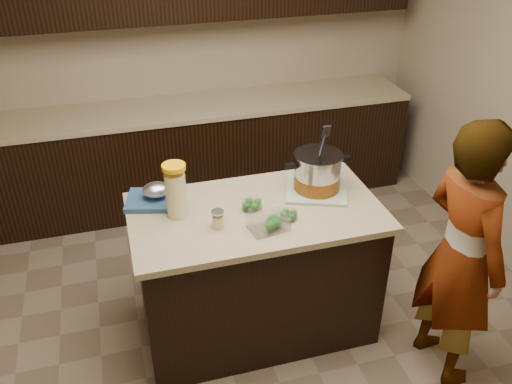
# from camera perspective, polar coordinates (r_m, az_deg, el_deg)

# --- Properties ---
(ground_plane) EXTENTS (4.00, 4.00, 0.00)m
(ground_plane) POSITION_cam_1_polar(r_m,az_deg,el_deg) (3.70, -0.00, -13.69)
(ground_plane) COLOR brown
(ground_plane) RESTS_ON ground
(room_shell) EXTENTS (4.04, 4.04, 2.72)m
(room_shell) POSITION_cam_1_polar(r_m,az_deg,el_deg) (2.78, -0.00, 12.40)
(room_shell) COLOR tan
(room_shell) RESTS_ON ground
(back_cabinets) EXTENTS (3.60, 0.63, 2.33)m
(back_cabinets) POSITION_cam_1_polar(r_m,az_deg,el_deg) (4.64, -6.02, 9.83)
(back_cabinets) COLOR black
(back_cabinets) RESTS_ON ground
(island) EXTENTS (1.46, 0.81, 0.90)m
(island) POSITION_cam_1_polar(r_m,az_deg,el_deg) (3.39, -0.00, -8.25)
(island) COLOR black
(island) RESTS_ON ground
(dish_towel) EXTENTS (0.47, 0.47, 0.02)m
(dish_towel) POSITION_cam_1_polar(r_m,az_deg,el_deg) (3.33, 6.37, 0.30)
(dish_towel) COLOR #517850
(dish_towel) RESTS_ON island
(stock_pot) EXTENTS (0.41, 0.29, 0.42)m
(stock_pot) POSITION_cam_1_polar(r_m,az_deg,el_deg) (3.28, 6.48, 1.92)
(stock_pot) COLOR #B7B7BC
(stock_pot) RESTS_ON dish_towel
(lemonade_pitcher) EXTENTS (0.16, 0.16, 0.32)m
(lemonade_pitcher) POSITION_cam_1_polar(r_m,az_deg,el_deg) (3.04, -8.43, -0.03)
(lemonade_pitcher) COLOR #DCCA86
(lemonade_pitcher) RESTS_ON island
(mason_jar) EXTENTS (0.08, 0.08, 0.11)m
(mason_jar) POSITION_cam_1_polar(r_m,az_deg,el_deg) (2.96, -4.03, -2.94)
(mason_jar) COLOR #DCCA86
(mason_jar) RESTS_ON island
(broccoli_tub_left) EXTENTS (0.13, 0.13, 0.06)m
(broccoli_tub_left) POSITION_cam_1_polar(r_m,az_deg,el_deg) (3.12, -0.45, -1.43)
(broccoli_tub_left) COLOR silver
(broccoli_tub_left) RESTS_ON island
(broccoli_tub_right) EXTENTS (0.11, 0.11, 0.05)m
(broccoli_tub_right) POSITION_cam_1_polar(r_m,az_deg,el_deg) (3.05, 3.45, -2.45)
(broccoli_tub_right) COLOR silver
(broccoli_tub_right) RESTS_ON island
(broccoli_tub_rect) EXTENTS (0.23, 0.18, 0.07)m
(broccoli_tub_rect) POSITION_cam_1_polar(r_m,az_deg,el_deg) (2.95, 1.30, -3.35)
(broccoli_tub_rect) COLOR silver
(broccoli_tub_rect) RESTS_ON island
(blue_tray) EXTENTS (0.36, 0.32, 0.12)m
(blue_tray) POSITION_cam_1_polar(r_m,az_deg,el_deg) (3.24, -10.62, -0.43)
(blue_tray) COLOR navy
(blue_tray) RESTS_ON island
(person) EXTENTS (0.43, 0.61, 1.60)m
(person) POSITION_cam_1_polar(r_m,az_deg,el_deg) (3.14, 20.80, -6.33)
(person) COLOR gray
(person) RESTS_ON ground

